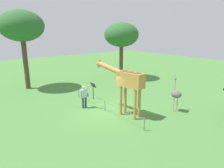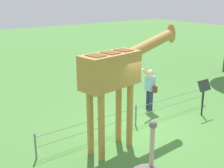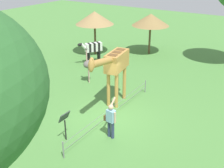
% 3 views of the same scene
% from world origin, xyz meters
% --- Properties ---
extents(ground_plane, '(60.00, 60.00, 0.00)m').
position_xyz_m(ground_plane, '(0.00, 0.00, 0.00)').
color(ground_plane, '#4C843D').
extents(giraffe, '(3.80, 1.05, 3.38)m').
position_xyz_m(giraffe, '(-1.28, -0.56, 2.21)').
color(giraffe, '#BC8942').
rests_on(giraffe, ground_plane).
extents(visitor, '(0.66, 0.59, 1.72)m').
position_xyz_m(visitor, '(1.32, 0.91, 0.90)').
color(visitor, navy).
rests_on(visitor, ground_plane).
extents(info_sign, '(0.56, 0.21, 1.32)m').
position_xyz_m(info_sign, '(2.53, -0.59, 0.95)').
color(info_sign, black).
rests_on(info_sign, ground_plane).
extents(wire_fence, '(7.05, 0.05, 0.75)m').
position_xyz_m(wire_fence, '(0.00, 0.14, 0.40)').
color(wire_fence, slate).
rests_on(wire_fence, ground_plane).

